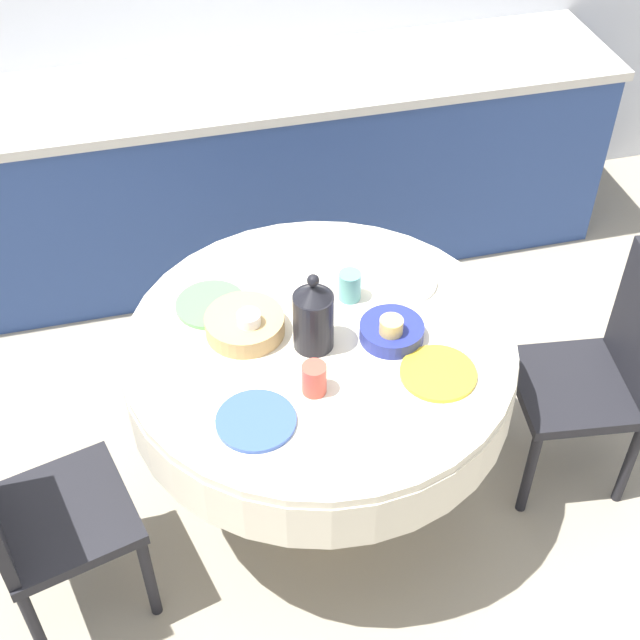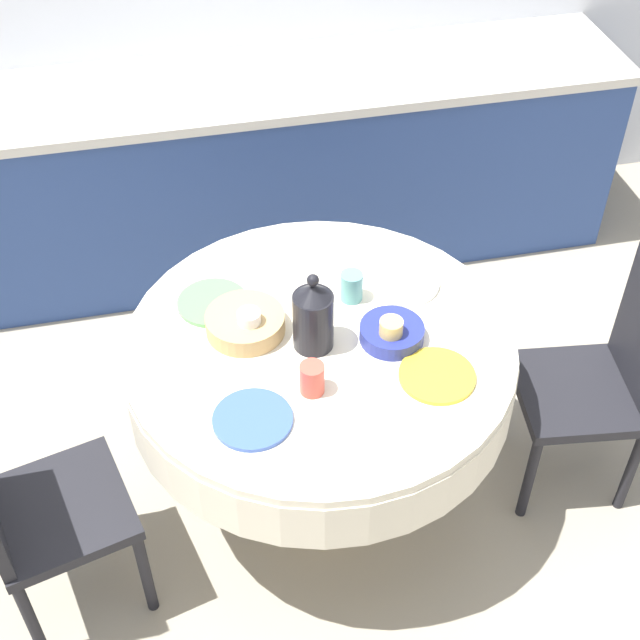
{
  "view_description": "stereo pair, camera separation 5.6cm",
  "coord_description": "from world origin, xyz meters",
  "views": [
    {
      "loc": [
        -0.48,
        -1.89,
        2.64
      ],
      "look_at": [
        0.0,
        0.0,
        0.83
      ],
      "focal_mm": 50.0,
      "sensor_mm": 36.0,
      "label": 1
    },
    {
      "loc": [
        -0.42,
        -1.9,
        2.64
      ],
      "look_at": [
        0.0,
        0.0,
        0.83
      ],
      "focal_mm": 50.0,
      "sensor_mm": 36.0,
      "label": 2
    }
  ],
  "objects": [
    {
      "name": "dining_table",
      "position": [
        0.0,
        0.0,
        0.62
      ],
      "size": [
        1.21,
        1.21,
        0.75
      ],
      "color": "tan",
      "rests_on": "ground_plane"
    },
    {
      "name": "cup_near_right",
      "position": [
        0.2,
        -0.07,
        0.8
      ],
      "size": [
        0.07,
        0.07,
        0.1
      ],
      "primitive_type": "cylinder",
      "color": "#DBB766",
      "rests_on": "dining_table"
    },
    {
      "name": "cup_far_left",
      "position": [
        -0.21,
        0.06,
        0.8
      ],
      "size": [
        0.07,
        0.07,
        0.1
      ],
      "primitive_type": "cylinder",
      "color": "white",
      "rests_on": "dining_table"
    },
    {
      "name": "plate_far_left",
      "position": [
        -0.3,
        0.23,
        0.75
      ],
      "size": [
        0.23,
        0.23,
        0.01
      ],
      "primitive_type": "cylinder",
      "color": "#5BA85B",
      "rests_on": "dining_table"
    },
    {
      "name": "chair_left",
      "position": [
        0.94,
        -0.12,
        0.5
      ],
      "size": [
        0.45,
        0.45,
        0.9
      ],
      "rotation": [
        0.0,
        0.0,
        1.44
      ],
      "color": "black",
      "rests_on": "ground_plane"
    },
    {
      "name": "bread_basket",
      "position": [
        -0.22,
        0.09,
        0.78
      ],
      "size": [
        0.24,
        0.24,
        0.06
      ],
      "primitive_type": "cylinder",
      "color": "tan",
      "rests_on": "dining_table"
    },
    {
      "name": "cup_far_right",
      "position": [
        0.14,
        0.16,
        0.8
      ],
      "size": [
        0.07,
        0.07,
        0.1
      ],
      "primitive_type": "cylinder",
      "color": "#5BA39E",
      "rests_on": "dining_table"
    },
    {
      "name": "plate_near_left",
      "position": [
        -0.25,
        -0.28,
        0.75
      ],
      "size": [
        0.23,
        0.23,
        0.01
      ],
      "primitive_type": "cylinder",
      "color": "#3856AD",
      "rests_on": "dining_table"
    },
    {
      "name": "cup_near_left",
      "position": [
        -0.07,
        -0.2,
        0.8
      ],
      "size": [
        0.07,
        0.07,
        0.1
      ],
      "primitive_type": "cylinder",
      "color": "#CC4C3D",
      "rests_on": "dining_table"
    },
    {
      "name": "ground_plane",
      "position": [
        0.0,
        0.0,
        0.0
      ],
      "size": [
        12.0,
        12.0,
        0.0
      ],
      "primitive_type": "plane",
      "color": "#9E937F"
    },
    {
      "name": "plate_far_right",
      "position": [
        0.33,
        0.19,
        0.75
      ],
      "size": [
        0.23,
        0.23,
        0.01
      ],
      "primitive_type": "cylinder",
      "color": "white",
      "rests_on": "dining_table"
    },
    {
      "name": "chair_right",
      "position": [
        -0.92,
        -0.24,
        0.5
      ],
      "size": [
        0.49,
        0.49,
        0.9
      ],
      "rotation": [
        0.0,
        0.0,
        -1.32
      ],
      "color": "black",
      "rests_on": "ground_plane"
    },
    {
      "name": "fruit_bowl",
      "position": [
        0.21,
        -0.05,
        0.77
      ],
      "size": [
        0.2,
        0.2,
        0.05
      ],
      "primitive_type": "cylinder",
      "color": "navy",
      "rests_on": "dining_table"
    },
    {
      "name": "coffee_carafe",
      "position": [
        -0.02,
        -0.02,
        0.86
      ],
      "size": [
        0.12,
        0.12,
        0.27
      ],
      "color": "black",
      "rests_on": "dining_table"
    },
    {
      "name": "plate_near_right",
      "position": [
        0.3,
        -0.23,
        0.75
      ],
      "size": [
        0.23,
        0.23,
        0.01
      ],
      "primitive_type": "cylinder",
      "color": "yellow",
      "rests_on": "dining_table"
    },
    {
      "name": "kitchen_counter",
      "position": [
        0.0,
        1.4,
        0.44
      ],
      "size": [
        3.24,
        0.64,
        0.88
      ],
      "color": "#2D4784",
      "rests_on": "ground_plane"
    }
  ]
}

